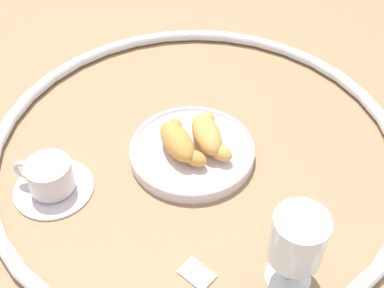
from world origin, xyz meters
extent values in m
plane|color=#997551|center=(0.00, 0.00, 0.00)|extent=(2.20, 2.20, 0.00)
torus|color=silver|center=(0.00, 0.00, 0.01)|extent=(0.76, 0.76, 0.02)
cylinder|color=silver|center=(0.01, -0.01, 0.01)|extent=(0.23, 0.23, 0.02)
torus|color=silver|center=(0.01, -0.01, 0.02)|extent=(0.23, 0.23, 0.01)
ellipsoid|color=#CC893D|center=(0.01, -0.04, 0.05)|extent=(0.10, 0.05, 0.04)
ellipsoid|color=#CC893D|center=(0.05, -0.03, 0.04)|extent=(0.05, 0.05, 0.03)
ellipsoid|color=#CC893D|center=(-0.03, -0.03, 0.04)|extent=(0.05, 0.05, 0.03)
ellipsoid|color=#D6994C|center=(0.01, 0.01, 0.05)|extent=(0.11, 0.06, 0.04)
ellipsoid|color=#D6994C|center=(0.06, 0.02, 0.04)|extent=(0.05, 0.05, 0.03)
ellipsoid|color=#D6994C|center=(-0.03, 0.03, 0.04)|extent=(0.05, 0.05, 0.03)
cylinder|color=silver|center=(-0.01, -0.26, 0.00)|extent=(0.14, 0.14, 0.01)
cylinder|color=silver|center=(-0.01, -0.26, 0.03)|extent=(0.08, 0.08, 0.05)
cylinder|color=brown|center=(-0.01, -0.26, 0.06)|extent=(0.07, 0.07, 0.01)
torus|color=silver|center=(-0.03, -0.30, 0.04)|extent=(0.03, 0.04, 0.04)
cylinder|color=white|center=(0.29, 0.02, 0.00)|extent=(0.07, 0.07, 0.01)
cylinder|color=white|center=(0.29, 0.02, 0.03)|extent=(0.01, 0.01, 0.05)
cylinder|color=white|center=(0.29, 0.02, 0.10)|extent=(0.08, 0.08, 0.08)
cylinder|color=#E0CC4C|center=(0.29, 0.02, 0.09)|extent=(0.07, 0.07, 0.06)
cube|color=white|center=(0.24, -0.10, 0.00)|extent=(0.06, 0.05, 0.01)
camera|label=1|loc=(0.58, -0.25, 0.65)|focal=45.92mm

